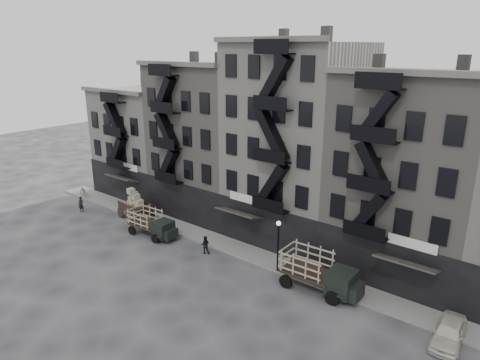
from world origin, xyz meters
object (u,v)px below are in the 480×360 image
Objects in this scene: horse at (81,192)px; car_east at (449,333)px; wagon at (134,201)px; pedestrian_mid at (205,245)px; pedestrian_west at (81,204)px; stake_truck_west at (152,222)px; stake_truck_east at (319,269)px.

car_east is (39.43, -0.52, -0.06)m from horse.
wagon is 10.83m from pedestrian_mid.
wagon is at bearing -4.42° from pedestrian_west.
stake_truck_west is (14.28, -1.65, 0.67)m from horse.
car_east is (8.75, -0.23, -0.98)m from stake_truck_east.
stake_truck_east reaches higher than stake_truck_west.
wagon is 2.56× the size of pedestrian_mid.
wagon is 2.36× the size of pedestrian_west.
car_east is at bearing 5.53° from wagon.
horse is at bearing 177.41° from stake_truck_east.
stake_truck_east is 1.47× the size of car_east.
stake_truck_east reaches higher than pedestrian_mid.
horse is 1.03× the size of pedestrian_west.
car_east is 35.58m from pedestrian_west.
horse is at bearing 170.62° from stake_truck_west.
wagon reaches higher than pedestrian_west.
wagon is 0.80× the size of stake_truck_west.
pedestrian_mid is at bearing 178.70° from car_east.
horse is at bearing -173.56° from wagon.
horse is 30.70m from stake_truck_east.
stake_truck_west reaches higher than pedestrian_mid.
stake_truck_east is 26.88m from pedestrian_west.
pedestrian_west is (-10.38, -0.79, -0.56)m from stake_truck_west.
pedestrian_mid is (16.56, 1.30, -0.06)m from pedestrian_west.
stake_truck_east is at bearing 5.76° from wagon.
pedestrian_mid is (6.18, 0.51, -0.62)m from stake_truck_west.
pedestrian_west is (-35.53, -1.92, 0.17)m from car_east.
stake_truck_west is 0.85× the size of stake_truck_east.
stake_truck_east is at bearing -76.43° from horse.
wagon is 6.40m from pedestrian_west.
pedestrian_mid is at bearing 0.50° from wagon.
wagon reaches higher than car_east.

